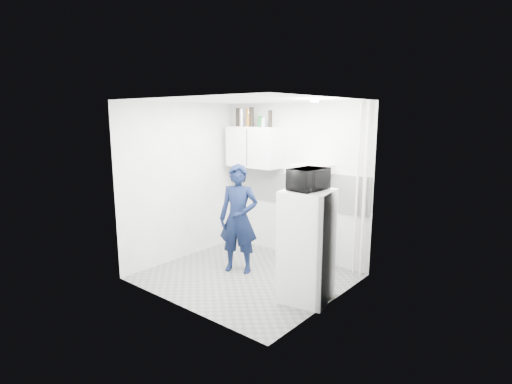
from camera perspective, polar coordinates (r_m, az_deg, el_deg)
The scene contains 24 objects.
floor at distance 6.15m, azimuth -1.46°, elevation -11.98°, with size 2.80×2.80×0.00m, color slate.
ceiling at distance 5.68m, azimuth -1.59°, elevation 12.99°, with size 2.80×2.80×0.00m, color white.
wall_back at distance 6.75m, azimuth 5.48°, elevation 1.53°, with size 2.80×2.80×0.00m, color white.
wall_left at distance 6.77m, azimuth -10.49°, elevation 1.42°, with size 2.60×2.60×0.00m, color white.
wall_right at distance 4.99m, azimuth 10.69°, elevation -1.92°, with size 2.60×2.60×0.00m, color white.
person at distance 6.12m, azimuth -2.51°, elevation -3.84°, with size 0.61×0.40×1.67m, color black.
stove at distance 6.53m, azimuth 7.05°, elevation -6.64°, with size 0.54×0.54×0.87m, color silver.
fridge at distance 5.24m, azimuth 7.26°, elevation -7.65°, with size 0.61×0.61×1.47m, color white.
stove_top at distance 6.41m, azimuth 7.14°, elevation -2.81°, with size 0.52×0.52×0.03m, color black.
saucepan at distance 6.43m, azimuth 7.93°, elevation -2.21°, with size 0.17×0.17×0.10m, color silver.
microwave at distance 5.03m, azimuth 7.50°, elevation 1.82°, with size 0.34×0.50×0.28m, color black.
bottle_a at distance 7.22m, azimuth -2.61°, elevation 10.61°, with size 0.07×0.07×0.32m, color black.
bottle_b at distance 7.16m, azimuth -2.07°, elevation 10.53°, with size 0.08×0.08×0.30m, color silver.
bottle_c at distance 7.05m, azimuth -1.09°, elevation 10.61°, with size 0.08×0.08×0.32m, color brown.
bottle_d at distance 7.01m, azimuth -0.64°, elevation 10.67°, with size 0.08×0.08×0.33m, color black.
canister_a at distance 6.89m, azimuth 0.55°, elevation 10.06°, with size 0.07×0.07×0.19m, color #144C1E.
canister_b at distance 6.84m, azimuth 1.09°, elevation 9.90°, with size 0.08×0.08×0.15m, color #B2B7BC.
bottle_e at distance 6.75m, azimuth 2.04°, elevation 10.43°, with size 0.07×0.07×0.28m, color black.
upper_cabinet at distance 7.00m, azimuth -0.37°, elevation 6.44°, with size 1.00×0.35×0.70m, color white.
range_hood at distance 6.26m, azimuth 7.64°, elevation 3.25°, with size 0.60×0.50×0.14m, color silver.
backsplash at distance 6.76m, azimuth 5.39°, elevation 0.68°, with size 2.74×0.03×0.60m, color white.
pipe_a at distance 6.06m, azimuth 15.26°, elevation 0.13°, with size 0.05×0.05×2.60m, color silver.
pipe_b at distance 6.11m, azimuth 14.23°, elevation 0.26°, with size 0.04×0.04×2.60m, color silver.
ceiling_spot_fixture at distance 5.25m, azimuth 8.36°, elevation 12.74°, with size 0.10×0.10×0.02m, color white.
Camera 1 is at (3.74, -4.27, 2.38)m, focal length 28.00 mm.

